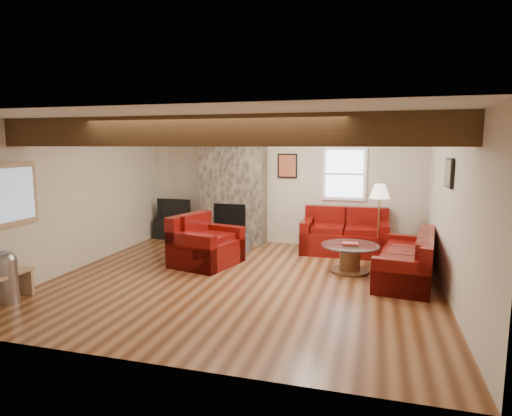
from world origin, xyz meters
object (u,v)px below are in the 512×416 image
(loveseat, at_px, (345,231))
(tv_cabinet, at_px, (176,229))
(television, at_px, (175,209))
(armchair_red, at_px, (206,240))
(sofa_three, at_px, (406,257))
(floor_lamp, at_px, (380,195))
(coffee_table, at_px, (350,258))

(loveseat, height_order, tv_cabinet, loveseat)
(loveseat, distance_m, television, 3.86)
(loveseat, distance_m, tv_cabinet, 3.85)
(armchair_red, bearing_deg, sofa_three, -75.30)
(sofa_three, xyz_separation_m, tv_cabinet, (-4.89, 1.77, -0.14))
(floor_lamp, bearing_deg, coffee_table, -116.70)
(television, relative_size, floor_lamp, 0.56)
(sofa_three, distance_m, coffee_table, 0.90)
(loveseat, relative_size, floor_lamp, 1.17)
(coffee_table, bearing_deg, sofa_three, -10.65)
(armchair_red, bearing_deg, coffee_table, -71.28)
(armchair_red, distance_m, television, 2.37)
(coffee_table, xyz_separation_m, television, (-4.02, 1.61, 0.46))
(sofa_three, relative_size, tv_cabinet, 2.08)
(coffee_table, distance_m, tv_cabinet, 4.33)
(loveseat, xyz_separation_m, floor_lamp, (0.63, -0.42, 0.78))
(armchair_red, bearing_deg, loveseat, -43.03)
(sofa_three, relative_size, loveseat, 1.16)
(sofa_three, height_order, tv_cabinet, sofa_three)
(sofa_three, height_order, television, television)
(armchair_red, height_order, floor_lamp, floor_lamp)
(sofa_three, relative_size, coffee_table, 1.99)
(coffee_table, height_order, tv_cabinet, coffee_table)
(loveseat, height_order, armchair_red, armchair_red)
(loveseat, relative_size, tv_cabinet, 1.79)
(floor_lamp, bearing_deg, sofa_three, -68.03)
(armchair_red, height_order, television, television)
(armchair_red, xyz_separation_m, tv_cabinet, (-1.50, 1.82, -0.21))
(sofa_three, relative_size, television, 2.40)
(coffee_table, xyz_separation_m, tv_cabinet, (-4.02, 1.61, -0.00))
(coffee_table, relative_size, television, 1.20)
(sofa_three, xyz_separation_m, floor_lamp, (-0.43, 1.06, 0.85))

